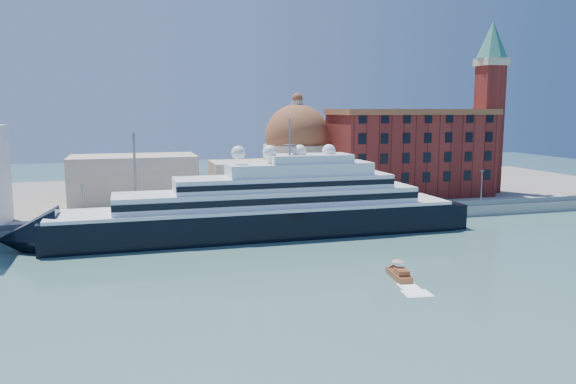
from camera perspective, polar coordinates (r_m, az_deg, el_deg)
name	(u,v)px	position (r m, az deg, el deg)	size (l,w,h in m)	color
ground	(272,269)	(90.19, -1.65, -7.78)	(400.00, 400.00, 0.00)	#3C6867
quay	(233,221)	(122.21, -5.66, -2.92)	(180.00, 10.00, 2.50)	gray
land	(206,195)	(162.16, -8.31, -0.26)	(260.00, 72.00, 2.00)	slate
quay_fence	(236,216)	(117.51, -5.27, -2.45)	(180.00, 0.10, 1.20)	slate
superyacht	(247,214)	(111.14, -4.15, -2.21)	(91.32, 12.66, 27.29)	black
water_taxi	(399,274)	(86.53, 11.24, -8.15)	(2.87, 6.47, 2.97)	brown
warehouse	(410,152)	(154.97, 12.29, 4.00)	(43.00, 19.00, 23.25)	maroon
campanile	(490,96)	(167.37, 19.80, 9.14)	(8.40, 8.40, 47.00)	maroon
church	(240,165)	(145.05, -4.95, 2.73)	(66.00, 18.00, 25.50)	beige
lamp_posts	(173,185)	(117.50, -11.65, 0.75)	(120.80, 2.40, 18.00)	slate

